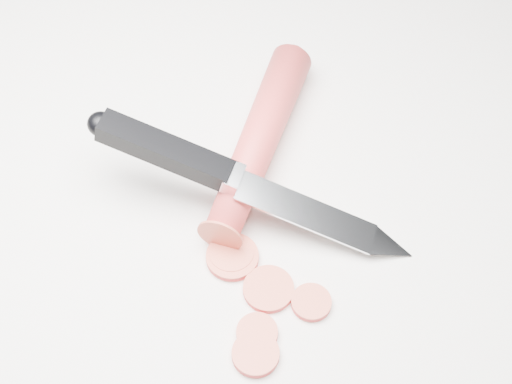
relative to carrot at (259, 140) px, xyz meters
name	(u,v)px	position (x,y,z in m)	size (l,w,h in m)	color
ground	(236,218)	(-0.04, -0.06, -0.02)	(2.40, 2.40, 0.00)	silver
carrot	(259,140)	(0.00, 0.00, 0.00)	(0.03, 0.03, 0.20)	red
carrot_slice_0	(268,289)	(-0.04, -0.13, -0.02)	(0.04, 0.04, 0.01)	#CE4A34
carrot_slice_1	(232,257)	(-0.05, -0.09, -0.02)	(0.04, 0.04, 0.01)	#CE4A34
carrot_slice_2	(256,354)	(-0.06, -0.17, -0.02)	(0.03, 0.03, 0.01)	#CE4A34
carrot_slice_3	(231,253)	(-0.05, -0.09, -0.02)	(0.04, 0.04, 0.01)	#CE4A34
carrot_slice_4	(257,333)	(-0.06, -0.16, -0.02)	(0.03, 0.03, 0.01)	#CE4A34
carrot_slice_5	(311,302)	(-0.01, -0.15, -0.02)	(0.03, 0.03, 0.01)	#CE4A34
kitchen_knife	(252,183)	(-0.03, -0.05, 0.02)	(0.23, 0.18, 0.08)	silver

